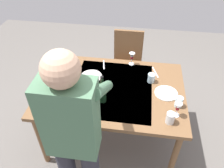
{
  "coord_description": "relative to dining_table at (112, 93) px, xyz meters",
  "views": [
    {
      "loc": [
        -0.24,
        1.69,
        2.27
      ],
      "look_at": [
        0.0,
        0.0,
        0.82
      ],
      "focal_mm": 35.41,
      "sensor_mm": 36.0,
      "label": 1
    }
  ],
  "objects": [
    {
      "name": "dining_table",
      "position": [
        0.0,
        0.0,
        0.0
      ],
      "size": [
        1.48,
        1.05,
        0.77
      ],
      "color": "brown",
      "rests_on": "ground_plane"
    },
    {
      "name": "side_bowl_salad",
      "position": [
        0.59,
        0.18,
        0.11
      ],
      "size": [
        0.18,
        0.18,
        0.07
      ],
      "color": "silver",
      "rests_on": "dining_table"
    },
    {
      "name": "dinner_plate_far",
      "position": [
        0.25,
        -0.15,
        0.08
      ],
      "size": [
        0.23,
        0.23,
        0.01
      ],
      "primitive_type": "cylinder",
      "color": "silver",
      "rests_on": "dining_table"
    },
    {
      "name": "person_server",
      "position": [
        0.16,
        0.79,
        0.26
      ],
      "size": [
        0.42,
        0.61,
        1.69
      ],
      "color": "#2D2D38",
      "rests_on": "ground_plane"
    },
    {
      "name": "water_cup_near_right",
      "position": [
        -0.56,
        0.38,
        0.13
      ],
      "size": [
        0.08,
        0.08,
        0.11
      ],
      "primitive_type": "cylinder",
      "color": "silver",
      "rests_on": "dining_table"
    },
    {
      "name": "wine_glass_right",
      "position": [
        -0.62,
        0.29,
        0.18
      ],
      "size": [
        0.07,
        0.07,
        0.15
      ],
      "color": "white",
      "rests_on": "dining_table"
    },
    {
      "name": "serving_bowl_pasta",
      "position": [
        0.32,
        0.28,
        0.11
      ],
      "size": [
        0.3,
        0.3,
        0.07
      ],
      "color": "silver",
      "rests_on": "dining_table"
    },
    {
      "name": "wine_glass_left",
      "position": [
        -0.17,
        -0.45,
        0.18
      ],
      "size": [
        0.07,
        0.07,
        0.15
      ],
      "color": "white",
      "rests_on": "dining_table"
    },
    {
      "name": "dinner_plate_near",
      "position": [
        -0.55,
        0.01,
        0.08
      ],
      "size": [
        0.23,
        0.23,
        0.01
      ],
      "primitive_type": "cylinder",
      "color": "silver",
      "rests_on": "dining_table"
    },
    {
      "name": "water_cup_far_right",
      "position": [
        -0.65,
        0.17,
        0.13
      ],
      "size": [
        0.07,
        0.07,
        0.1
      ],
      "primitive_type": "cylinder",
      "color": "silver",
      "rests_on": "dining_table"
    },
    {
      "name": "chair_near",
      "position": [
        -0.09,
        -0.91,
        -0.17
      ],
      "size": [
        0.4,
        0.4,
        0.91
      ],
      "color": "#523019",
      "rests_on": "ground_plane"
    },
    {
      "name": "ground_plane",
      "position": [
        0.0,
        0.0,
        -0.7
      ],
      "size": [
        6.0,
        6.0,
        0.0
      ],
      "primitive_type": "plane",
      "color": "#66605B"
    },
    {
      "name": "table_fork",
      "position": [
        0.15,
        -0.39,
        0.08
      ],
      "size": [
        0.05,
        0.18,
        0.0
      ],
      "primitive_type": "cube",
      "rotation": [
        0.0,
        0.0,
        0.19
      ],
      "color": "silver",
      "rests_on": "dining_table"
    },
    {
      "name": "wine_bottle",
      "position": [
        0.06,
        0.2,
        0.18
      ],
      "size": [
        0.07,
        0.07,
        0.3
      ],
      "color": "black",
      "rests_on": "dining_table"
    },
    {
      "name": "water_cup_far_left",
      "position": [
        0.11,
        0.4,
        0.13
      ],
      "size": [
        0.08,
        0.08,
        0.11
      ],
      "primitive_type": "cylinder",
      "color": "silver",
      "rests_on": "dining_table"
    },
    {
      "name": "water_cup_near_left",
      "position": [
        -0.39,
        -0.16,
        0.12
      ],
      "size": [
        0.08,
        0.08,
        0.1
      ],
      "primitive_type": "cylinder",
      "color": "silver",
      "rests_on": "dining_table"
    },
    {
      "name": "table_knife",
      "position": [
        -0.44,
        -0.33,
        0.08
      ],
      "size": [
        0.08,
        0.19,
        0.0
      ],
      "primitive_type": "cube",
      "rotation": [
        0.0,
        0.0,
        0.31
      ],
      "color": "silver",
      "rests_on": "dining_table"
    }
  ]
}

